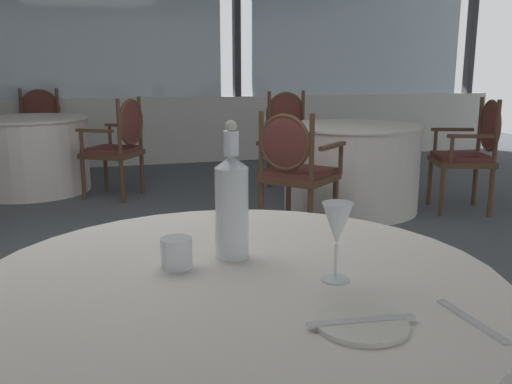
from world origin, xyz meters
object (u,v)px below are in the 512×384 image
(dining_chair_1_0, at_px, (473,146))
(dining_chair_3_1, at_px, (120,141))
(side_plate, at_px, (361,323))
(water_tumbler, at_px, (176,253))
(dining_chair_1_1, at_px, (291,133))
(water_bottle, at_px, (232,203))
(dining_chair_1_2, at_px, (294,164))
(dining_chair_3_2, at_px, (40,125))
(wine_glass, at_px, (337,226))

(dining_chair_1_0, distance_m, dining_chair_3_1, 3.16)
(side_plate, xyz_separation_m, water_tumbler, (-0.28, 0.40, 0.03))
(dining_chair_3_1, bearing_deg, dining_chair_1_1, -148.58)
(dining_chair_3_1, bearing_deg, water_tumbler, 121.10)
(side_plate, bearing_deg, water_bottle, 107.00)
(side_plate, xyz_separation_m, water_bottle, (-0.14, 0.44, 0.13))
(water_bottle, relative_size, dining_chair_1_0, 0.36)
(water_tumbler, xyz_separation_m, dining_chair_3_1, (0.07, 4.05, -0.23))
(side_plate, bearing_deg, dining_chair_1_2, 71.97)
(dining_chair_1_1, bearing_deg, water_bottle, -32.41)
(water_tumbler, height_order, dining_chair_1_0, dining_chair_1_0)
(dining_chair_1_1, xyz_separation_m, dining_chair_3_1, (-1.70, 0.02, -0.02))
(side_plate, height_order, water_tumbler, water_tumbler)
(side_plate, height_order, water_bottle, water_bottle)
(water_bottle, distance_m, dining_chair_3_2, 5.64)
(dining_chair_1_1, xyz_separation_m, dining_chair_3_2, (-2.53, 1.58, 0.00))
(side_plate, xyz_separation_m, wine_glass, (0.05, 0.22, 0.12))
(water_bottle, xyz_separation_m, dining_chair_3_1, (-0.08, 4.01, -0.33))
(water_bottle, height_order, water_tumbler, water_bottle)
(wine_glass, relative_size, dining_chair_3_2, 0.18)
(water_tumbler, distance_m, dining_chair_1_2, 2.65)
(wine_glass, xyz_separation_m, dining_chair_1_1, (1.44, 4.21, -0.30))
(water_bottle, distance_m, water_tumbler, 0.18)
(wine_glass, distance_m, dining_chair_3_2, 5.89)
(side_plate, bearing_deg, dining_chair_1_0, 49.36)
(side_plate, xyz_separation_m, dining_chair_1_1, (1.49, 4.43, -0.18))
(dining_chair_1_0, relative_size, dining_chair_3_1, 1.02)
(side_plate, distance_m, water_tumbler, 0.49)
(dining_chair_1_1, height_order, dining_chair_3_1, dining_chair_1_1)
(dining_chair_1_2, bearing_deg, dining_chair_1_1, 30.18)
(dining_chair_1_1, distance_m, dining_chair_3_2, 2.98)
(dining_chair_1_2, bearing_deg, dining_chair_1_0, -30.12)
(side_plate, relative_size, dining_chair_1_0, 0.18)
(dining_chair_1_1, distance_m, dining_chair_1_2, 1.77)
(dining_chair_1_0, bearing_deg, side_plate, 69.16)
(water_tumbler, height_order, dining_chair_3_2, dining_chair_3_2)
(dining_chair_1_0, xyz_separation_m, dining_chair_1_2, (-1.74, -0.31, -0.02))
(water_tumbler, distance_m, dining_chair_1_0, 3.96)
(water_tumbler, bearing_deg, side_plate, -55.03)
(dining_chair_1_0, distance_m, dining_chair_1_2, 1.76)
(water_bottle, xyz_separation_m, dining_chair_1_0, (2.77, 2.63, -0.32))
(water_tumbler, distance_m, dining_chair_1_1, 4.40)
(side_plate, distance_m, dining_chair_1_2, 2.91)
(dining_chair_1_0, distance_m, dining_chair_3_2, 4.70)
(dining_chair_1_0, height_order, dining_chair_3_2, dining_chair_3_2)
(dining_chair_1_1, relative_size, dining_chair_3_1, 1.04)
(wine_glass, bearing_deg, water_tumbler, 150.99)
(wine_glass, height_order, dining_chair_1_0, dining_chair_1_0)
(dining_chair_1_0, bearing_deg, dining_chair_3_1, -6.00)
(dining_chair_1_0, xyz_separation_m, dining_chair_3_1, (-2.85, 1.38, -0.01))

